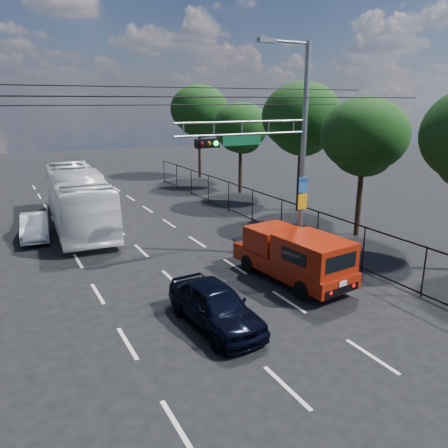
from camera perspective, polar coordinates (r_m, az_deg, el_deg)
ground at (r=12.04m, az=8.16°, el=-20.37°), size 120.00×120.00×0.00m
lane_markings at (r=23.60m, az=-12.23°, el=-2.00°), size 6.12×38.00×0.01m
signal_mast at (r=19.40m, az=7.52°, el=10.25°), size 6.43×0.39×9.50m
utility_wires at (r=17.59m, az=-8.72°, el=16.15°), size 22.00×5.04×0.74m
fence_right at (r=24.81m, az=5.94°, el=1.62°), size 0.06×34.03×2.00m
tree_right_b at (r=24.06m, az=17.82°, el=10.25°), size 4.50×4.50×7.31m
tree_right_c at (r=28.89m, az=10.12°, el=12.90°), size 5.10×5.10×8.29m
tree_right_d at (r=34.51m, az=2.20°, el=12.10°), size 4.32×4.32×7.02m
tree_right_e at (r=41.64m, az=-3.27°, el=14.21°), size 5.28×5.28×8.58m
red_pickup at (r=17.79m, az=9.06°, el=-3.99°), size 2.54×5.76×2.08m
navy_hatchback at (r=14.30m, az=-1.17°, el=-10.56°), size 1.93×4.35×1.45m
white_bus at (r=26.71m, az=-18.60°, el=3.24°), size 3.54×11.98×3.29m
white_van at (r=25.27m, az=-23.46°, el=-0.28°), size 1.78×4.03×1.29m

